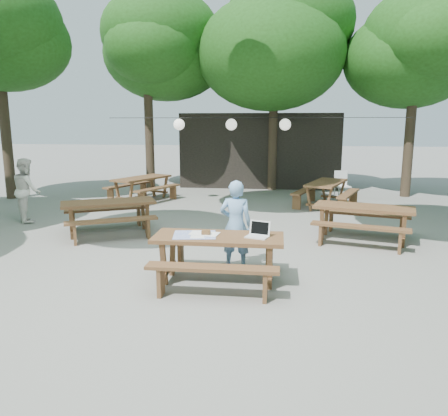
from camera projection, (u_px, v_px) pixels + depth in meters
name	position (u px, v px, depth m)	size (l,w,h in m)	color
ground	(205.00, 265.00, 7.67)	(80.00, 80.00, 0.00)	slate
pavilion	(261.00, 149.00, 17.56)	(6.00, 3.00, 2.80)	black
main_picnic_table	(218.00, 258.00, 6.79)	(2.00, 1.58, 0.75)	#50331C
picnic_table_nw	(109.00, 217.00, 9.73)	(2.41, 2.27, 0.75)	#50331C
picnic_table_ne	(363.00, 223.00, 9.17)	(2.25, 2.02, 0.75)	#50331C
picnic_table_far_w	(142.00, 188.00, 13.93)	(2.24, 2.39, 0.75)	#50331C
picnic_table_far_e	(326.00, 194.00, 12.86)	(2.13, 2.33, 0.75)	#50331C
woman	(236.00, 225.00, 7.41)	(0.55, 0.36, 1.52)	#7BACE1
second_person	(27.00, 190.00, 10.92)	(0.78, 0.61, 1.60)	white
plastic_chair	(342.00, 191.00, 14.33)	(0.53, 0.53, 0.90)	white
laptop	(258.00, 233.00, 6.66)	(0.40, 0.35, 0.24)	white
tabletop_clutter	(197.00, 234.00, 6.76)	(0.75, 0.64, 0.08)	blue
paper_lanterns	(232.00, 124.00, 13.07)	(9.00, 0.34, 0.38)	black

